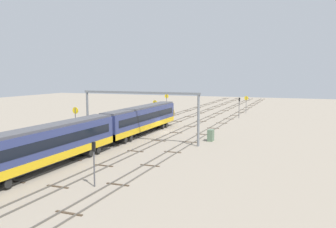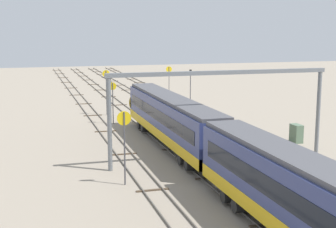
# 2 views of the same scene
# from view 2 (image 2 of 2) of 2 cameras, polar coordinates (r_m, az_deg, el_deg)

# --- Properties ---
(ground_plane) EXTENTS (205.42, 205.42, 0.00)m
(ground_plane) POSITION_cam_2_polar(r_m,az_deg,el_deg) (51.76, 1.81, -2.75)
(ground_plane) COLOR gray
(track_near_foreground) EXTENTS (189.42, 2.40, 0.16)m
(track_near_foreground) POSITION_cam_2_polar(r_m,az_deg,el_deg) (54.48, 9.30, -2.16)
(track_near_foreground) COLOR #59544C
(track_near_foreground) RESTS_ON ground
(track_second_near) EXTENTS (189.42, 2.40, 0.16)m
(track_second_near) POSITION_cam_2_polar(r_m,az_deg,el_deg) (52.56, 4.39, -2.50)
(track_second_near) COLOR #59544C
(track_second_near) RESTS_ON ground
(track_with_train) EXTENTS (189.42, 2.40, 0.16)m
(track_with_train) POSITION_cam_2_polar(r_m,az_deg,el_deg) (51.05, -0.85, -2.84)
(track_with_train) COLOR #59544C
(track_with_train) RESTS_ON ground
(track_second_far) EXTENTS (189.42, 2.40, 0.16)m
(track_second_far) POSITION_cam_2_polar(r_m,az_deg,el_deg) (49.99, -6.37, -3.18)
(track_second_far) COLOR #59544C
(track_second_far) RESTS_ON ground
(overhead_gantry) EXTENTS (0.40, 19.68, 7.92)m
(overhead_gantry) POSITION_cam_2_polar(r_m,az_deg,el_deg) (41.45, 6.21, 2.57)
(overhead_gantry) COLOR slate
(overhead_gantry) RESTS_ON ground
(speed_sign_near_foreground) EXTENTS (0.14, 0.92, 5.02)m
(speed_sign_near_foreground) POSITION_cam_2_polar(r_m,az_deg,el_deg) (59.05, -6.48, 2.00)
(speed_sign_near_foreground) COLOR #4C4C51
(speed_sign_near_foreground) RESTS_ON ground
(speed_sign_mid_trackside) EXTENTS (0.14, 0.96, 6.00)m
(speed_sign_mid_trackside) POSITION_cam_2_polar(r_m,az_deg,el_deg) (65.11, -7.22, 3.26)
(speed_sign_mid_trackside) COLOR #4C4C51
(speed_sign_mid_trackside) RESTS_ON ground
(speed_sign_far_trackside) EXTENTS (0.14, 1.08, 4.63)m
(speed_sign_far_trackside) POSITION_cam_2_polar(r_m,az_deg,el_deg) (88.93, 0.12, 4.64)
(speed_sign_far_trackside) COLOR #4C4C51
(speed_sign_far_trackside) RESTS_ON ground
(speed_sign_distant_end) EXTENTS (0.14, 1.04, 5.51)m
(speed_sign_distant_end) POSITION_cam_2_polar(r_m,az_deg,el_deg) (35.57, -5.13, -2.61)
(speed_sign_distant_end) COLOR #4C4C51
(speed_sign_distant_end) RESTS_ON ground
(signal_light_trackside_approach) EXTENTS (0.31, 0.32, 4.97)m
(signal_light_trackside_approach) POSITION_cam_2_polar(r_m,az_deg,el_deg) (77.89, 2.64, 3.94)
(signal_light_trackside_approach) COLOR #4C4C51
(signal_light_trackside_approach) RESTS_ON ground
(relay_cabinet) EXTENTS (1.43, 0.83, 1.84)m
(relay_cabinet) POSITION_cam_2_polar(r_m,az_deg,el_deg) (51.02, 14.77, -2.21)
(relay_cabinet) COLOR #597259
(relay_cabinet) RESTS_ON ground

